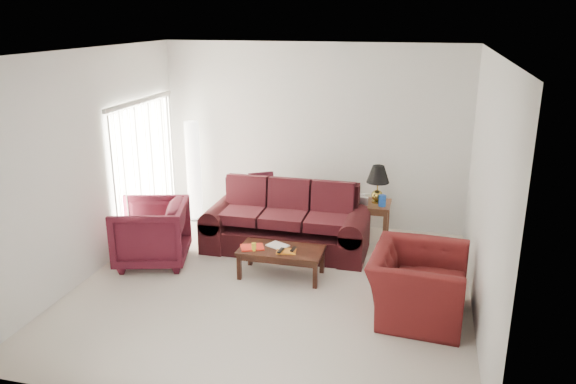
# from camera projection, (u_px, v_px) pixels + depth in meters

# --- Properties ---
(floor) EXTENTS (5.00, 5.00, 0.00)m
(floor) POSITION_uv_depth(u_px,v_px,m) (272.00, 288.00, 7.32)
(floor) COLOR silver
(floor) RESTS_ON ground
(blinds) EXTENTS (0.10, 2.00, 2.16)m
(blinds) POSITION_uv_depth(u_px,v_px,m) (145.00, 170.00, 8.76)
(blinds) COLOR silver
(blinds) RESTS_ON ground
(sofa) EXTENTS (2.49, 1.22, 0.99)m
(sofa) POSITION_uv_depth(u_px,v_px,m) (286.00, 219.00, 8.35)
(sofa) COLOR black
(sofa) RESTS_ON ground
(throw_pillow) EXTENTS (0.44, 0.38, 0.41)m
(throw_pillow) POSITION_uv_depth(u_px,v_px,m) (262.00, 184.00, 9.20)
(throw_pillow) COLOR black
(throw_pillow) RESTS_ON sofa
(end_table) EXTENTS (0.58, 0.58, 0.61)m
(end_table) POSITION_uv_depth(u_px,v_px,m) (371.00, 221.00, 8.80)
(end_table) COLOR #4A2F19
(end_table) RESTS_ON ground
(table_lamp) EXTENTS (0.46, 0.46, 0.59)m
(table_lamp) POSITION_uv_depth(u_px,v_px,m) (378.00, 184.00, 8.64)
(table_lamp) COLOR #AF9636
(table_lamp) RESTS_ON end_table
(clock) EXTENTS (0.13, 0.05, 0.13)m
(clock) POSITION_uv_depth(u_px,v_px,m) (364.00, 201.00, 8.59)
(clock) COLOR silver
(clock) RESTS_ON end_table
(blue_canister) EXTENTS (0.13, 0.13, 0.18)m
(blue_canister) POSITION_uv_depth(u_px,v_px,m) (382.00, 201.00, 8.53)
(blue_canister) COLOR #1B4EB5
(blue_canister) RESTS_ON end_table
(picture_frame) EXTENTS (0.22, 0.23, 0.06)m
(picture_frame) POSITION_uv_depth(u_px,v_px,m) (365.00, 194.00, 8.83)
(picture_frame) COLOR silver
(picture_frame) RESTS_ON end_table
(floor_lamp) EXTENTS (0.29, 0.29, 1.74)m
(floor_lamp) POSITION_uv_depth(u_px,v_px,m) (194.00, 171.00, 9.52)
(floor_lamp) COLOR white
(floor_lamp) RESTS_ON ground
(armchair_left) EXTENTS (1.22, 1.20, 0.90)m
(armchair_left) POSITION_uv_depth(u_px,v_px,m) (151.00, 233.00, 7.93)
(armchair_left) COLOR #410F19
(armchair_left) RESTS_ON ground
(armchair_right) EXTENTS (1.16, 1.30, 0.79)m
(armchair_right) POSITION_uv_depth(u_px,v_px,m) (418.00, 284.00, 6.55)
(armchair_right) COLOR #481011
(armchair_right) RESTS_ON ground
(coffee_table) EXTENTS (1.25, 0.91, 0.40)m
(coffee_table) POSITION_uv_depth(u_px,v_px,m) (281.00, 262.00, 7.59)
(coffee_table) COLOR black
(coffee_table) RESTS_ON ground
(magazine_red) EXTENTS (0.37, 0.33, 0.02)m
(magazine_red) POSITION_uv_depth(u_px,v_px,m) (252.00, 247.00, 7.56)
(magazine_red) COLOR red
(magazine_red) RESTS_ON coffee_table
(magazine_white) EXTENTS (0.33, 0.30, 0.02)m
(magazine_white) POSITION_uv_depth(u_px,v_px,m) (278.00, 245.00, 7.63)
(magazine_white) COLOR white
(magazine_white) RESTS_ON coffee_table
(magazine_orange) EXTENTS (0.28, 0.23, 0.01)m
(magazine_orange) POSITION_uv_depth(u_px,v_px,m) (286.00, 251.00, 7.44)
(magazine_orange) COLOR #C46C17
(magazine_orange) RESTS_ON coffee_table
(remote_a) EXTENTS (0.07, 0.17, 0.02)m
(remote_a) POSITION_uv_depth(u_px,v_px,m) (281.00, 250.00, 7.42)
(remote_a) COLOR black
(remote_a) RESTS_ON coffee_table
(remote_b) EXTENTS (0.06, 0.16, 0.02)m
(remote_b) POSITION_uv_depth(u_px,v_px,m) (293.00, 249.00, 7.46)
(remote_b) COLOR black
(remote_b) RESTS_ON coffee_table
(yellow_glass) EXTENTS (0.07, 0.07, 0.11)m
(yellow_glass) POSITION_uv_depth(u_px,v_px,m) (254.00, 247.00, 7.47)
(yellow_glass) COLOR yellow
(yellow_glass) RESTS_ON coffee_table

